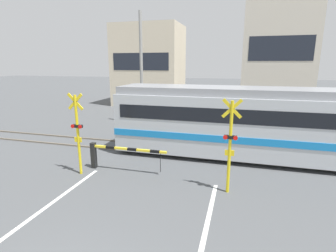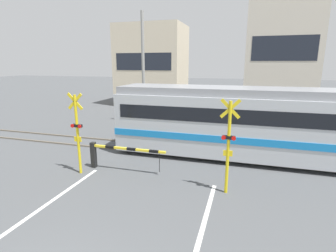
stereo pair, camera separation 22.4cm
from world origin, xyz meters
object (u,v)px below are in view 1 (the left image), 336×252
crossing_signal_left (78,131)px  crossing_signal_right (230,142)px  commuter_train (300,124)px  crossing_barrier_near (110,153)px  pedestrian (193,116)px  crossing_barrier_far (217,127)px

crossing_signal_left → crossing_signal_right: 6.02m
commuter_train → crossing_barrier_near: bearing=-158.2°
crossing_barrier_near → crossing_signal_right: crossing_signal_right is taller
crossing_signal_left → crossing_signal_right: bearing=0.0°
crossing_signal_left → pedestrian: bearing=71.2°
crossing_barrier_far → pedestrian: pedestrian is taller
crossing_barrier_far → pedestrian: bearing=129.2°
crossing_barrier_near → crossing_signal_right: bearing=-8.2°
crossing_barrier_far → crossing_barrier_near: bearing=-124.0°
crossing_barrier_far → crossing_signal_right: 6.81m
crossing_barrier_far → crossing_signal_right: (1.01, -6.65, 1.09)m
crossing_signal_right → pedestrian: size_ratio=2.14×
crossing_barrier_far → crossing_signal_right: bearing=-81.3°
commuter_train → crossing_barrier_far: bearing=145.1°
commuter_train → crossing_barrier_far: (-3.95, 2.75, -1.04)m
crossing_signal_right → commuter_train: bearing=53.0°
crossing_signal_left → crossing_barrier_near: bearing=35.5°
crossing_barrier_near → crossing_barrier_far: 7.15m
commuter_train → crossing_barrier_far: commuter_train is taller
commuter_train → pedestrian: (-5.88, 5.11, -0.92)m
crossing_barrier_near → crossing_barrier_far: same height
commuter_train → pedestrian: bearing=139.0°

